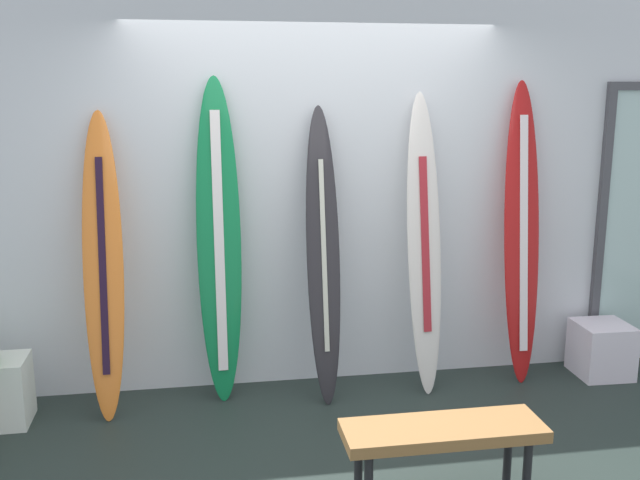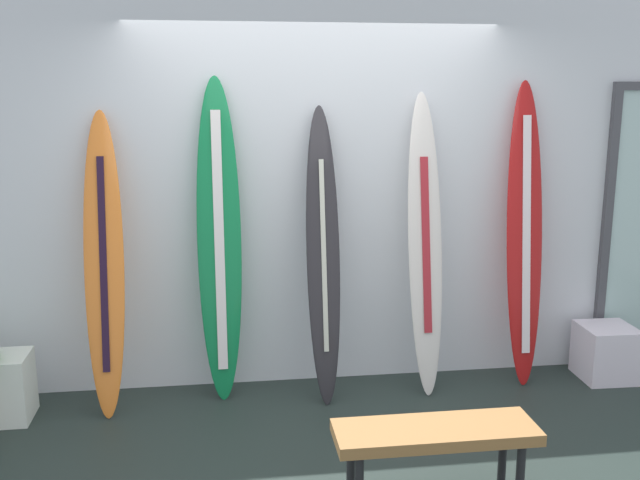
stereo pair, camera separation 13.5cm
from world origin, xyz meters
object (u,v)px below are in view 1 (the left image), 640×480
object	(u,v)px
surfboard_emerald	(219,244)
surfboard_charcoal	(323,258)
surfboard_sunset	(103,268)
surfboard_crimson	(522,236)
surfboard_ivory	(424,247)
display_block_center	(3,391)
bench	(443,436)
display_block_left	(601,349)

from	to	relation	value
surfboard_emerald	surfboard_charcoal	bearing A→B (deg)	-7.86
surfboard_sunset	surfboard_crimson	size ratio (longest dim) A/B	0.91
surfboard_ivory	surfboard_crimson	world-z (taller)	surfboard_crimson
surfboard_sunset	display_block_center	world-z (taller)	surfboard_sunset
surfboard_emerald	bench	size ratio (longest dim) A/B	2.14
display_block_left	display_block_center	bearing A→B (deg)	-178.59
surfboard_crimson	display_block_left	world-z (taller)	surfboard_crimson
surfboard_emerald	display_block_center	distance (m)	1.63
surfboard_charcoal	display_block_left	world-z (taller)	surfboard_charcoal
surfboard_sunset	surfboard_ivory	world-z (taller)	surfboard_ivory
surfboard_emerald	display_block_center	bearing A→B (deg)	-171.57
surfboard_sunset	surfboard_crimson	xyz separation A→B (m)	(2.85, 0.07, 0.10)
surfboard_sunset	bench	distance (m)	2.35
display_block_center	bench	bearing A→B (deg)	-28.66
surfboard_charcoal	display_block_center	bearing A→B (deg)	-176.95
bench	surfboard_emerald	bearing A→B (deg)	124.32
surfboard_charcoal	surfboard_ivory	size ratio (longest dim) A/B	0.96
display_block_center	display_block_left	bearing A→B (deg)	1.41
surfboard_crimson	bench	distance (m)	1.96
surfboard_charcoal	bench	xyz separation A→B (m)	(0.36, -1.43, -0.58)
surfboard_emerald	surfboard_charcoal	size ratio (longest dim) A/B	1.10
surfboard_emerald	surfboard_ivory	distance (m)	1.39
surfboard_charcoal	display_block_center	size ratio (longest dim) A/B	4.60
surfboard_emerald	bench	xyz separation A→B (m)	(1.04, -1.53, -0.68)
surfboard_sunset	display_block_center	size ratio (longest dim) A/B	4.54
surfboard_ivory	display_block_center	xyz separation A→B (m)	(-2.77, -0.14, -0.79)
surfboard_charcoal	surfboard_crimson	size ratio (longest dim) A/B	0.92
surfboard_emerald	surfboard_charcoal	world-z (taller)	surfboard_emerald
surfboard_ivory	surfboard_crimson	size ratio (longest dim) A/B	0.96
surfboard_sunset	surfboard_crimson	world-z (taller)	surfboard_crimson
surfboard_charcoal	surfboard_crimson	xyz separation A→B (m)	(1.43, 0.07, 0.09)
surfboard_sunset	surfboard_emerald	size ratio (longest dim) A/B	0.90
surfboard_sunset	surfboard_ivory	distance (m)	2.12
surfboard_crimson	display_block_left	distance (m)	1.08
display_block_left	display_block_center	world-z (taller)	display_block_center
surfboard_ivory	surfboard_crimson	bearing A→B (deg)	3.16
surfboard_sunset	surfboard_charcoal	size ratio (longest dim) A/B	0.99
surfboard_charcoal	display_block_center	distance (m)	2.20
surfboard_crimson	surfboard_ivory	bearing A→B (deg)	-176.84
surfboard_ivory	display_block_center	distance (m)	2.88
surfboard_sunset	surfboard_emerald	xyz separation A→B (m)	(0.73, 0.10, 0.11)
surfboard_sunset	bench	xyz separation A→B (m)	(1.78, -1.43, -0.57)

